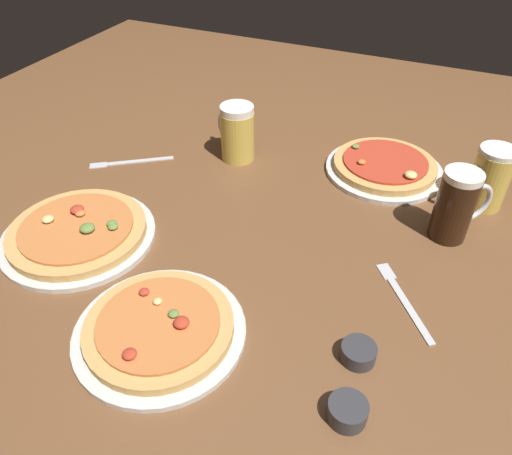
{
  "coord_description": "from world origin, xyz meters",
  "views": [
    {
      "loc": [
        0.34,
        -0.76,
        0.7
      ],
      "look_at": [
        0.0,
        0.0,
        0.02
      ],
      "focal_mm": 34.38,
      "sensor_mm": 36.0,
      "label": 1
    }
  ],
  "objects_px": {
    "pizza_plate_side": "(78,233)",
    "ramekin_sauce": "(358,353)",
    "ramekin_butter": "(347,411)",
    "beer_mug_pale": "(456,205)",
    "pizza_plate_far": "(384,167)",
    "beer_mug_amber": "(237,133)",
    "fork_left": "(130,162)",
    "beer_mug_dark": "(488,178)",
    "fork_spare": "(403,299)",
    "pizza_plate_near": "(159,329)"
  },
  "relations": [
    {
      "from": "pizza_plate_far",
      "to": "fork_left",
      "type": "bearing_deg",
      "value": -159.83
    },
    {
      "from": "pizza_plate_near",
      "to": "fork_left",
      "type": "xyz_separation_m",
      "value": [
        -0.39,
        0.46,
        -0.01
      ]
    },
    {
      "from": "beer_mug_dark",
      "to": "ramekin_sauce",
      "type": "relative_size",
      "value": 2.49
    },
    {
      "from": "beer_mug_dark",
      "to": "beer_mug_pale",
      "type": "distance_m",
      "value": 0.16
    },
    {
      "from": "pizza_plate_near",
      "to": "pizza_plate_far",
      "type": "height_order",
      "value": "pizza_plate_far"
    },
    {
      "from": "pizza_plate_far",
      "to": "fork_left",
      "type": "relative_size",
      "value": 1.57
    },
    {
      "from": "beer_mug_amber",
      "to": "pizza_plate_near",
      "type": "bearing_deg",
      "value": -76.92
    },
    {
      "from": "ramekin_butter",
      "to": "beer_mug_dark",
      "type": "bearing_deg",
      "value": 78.19
    },
    {
      "from": "beer_mug_pale",
      "to": "ramekin_sauce",
      "type": "xyz_separation_m",
      "value": [
        -0.1,
        -0.4,
        -0.07
      ]
    },
    {
      "from": "pizza_plate_near",
      "to": "ramekin_butter",
      "type": "relative_size",
      "value": 4.94
    },
    {
      "from": "pizza_plate_far",
      "to": "beer_mug_pale",
      "type": "bearing_deg",
      "value": -46.51
    },
    {
      "from": "beer_mug_pale",
      "to": "fork_left",
      "type": "bearing_deg",
      "value": -177.43
    },
    {
      "from": "beer_mug_pale",
      "to": "ramekin_butter",
      "type": "relative_size",
      "value": 2.64
    },
    {
      "from": "fork_left",
      "to": "ramekin_butter",
      "type": "bearing_deg",
      "value": -32.87
    },
    {
      "from": "pizza_plate_far",
      "to": "beer_mug_pale",
      "type": "relative_size",
      "value": 1.85
    },
    {
      "from": "pizza_plate_far",
      "to": "ramekin_butter",
      "type": "distance_m",
      "value": 0.72
    },
    {
      "from": "pizza_plate_side",
      "to": "beer_mug_pale",
      "type": "height_order",
      "value": "beer_mug_pale"
    },
    {
      "from": "pizza_plate_near",
      "to": "ramekin_butter",
      "type": "distance_m",
      "value": 0.35
    },
    {
      "from": "beer_mug_amber",
      "to": "ramekin_sauce",
      "type": "bearing_deg",
      "value": -47.14
    },
    {
      "from": "beer_mug_amber",
      "to": "fork_left",
      "type": "height_order",
      "value": "beer_mug_amber"
    },
    {
      "from": "pizza_plate_far",
      "to": "beer_mug_dark",
      "type": "distance_m",
      "value": 0.25
    },
    {
      "from": "pizza_plate_side",
      "to": "beer_mug_pale",
      "type": "relative_size",
      "value": 2.03
    },
    {
      "from": "beer_mug_dark",
      "to": "ramekin_butter",
      "type": "distance_m",
      "value": 0.68
    },
    {
      "from": "beer_mug_dark",
      "to": "pizza_plate_near",
      "type": "bearing_deg",
      "value": -126.93
    },
    {
      "from": "pizza_plate_side",
      "to": "beer_mug_dark",
      "type": "height_order",
      "value": "beer_mug_dark"
    },
    {
      "from": "beer_mug_amber",
      "to": "pizza_plate_far",
      "type": "bearing_deg",
      "value": 13.0
    },
    {
      "from": "ramekin_sauce",
      "to": "pizza_plate_far",
      "type": "bearing_deg",
      "value": 98.57
    },
    {
      "from": "ramekin_sauce",
      "to": "pizza_plate_side",
      "type": "bearing_deg",
      "value": 174.84
    },
    {
      "from": "pizza_plate_near",
      "to": "ramekin_sauce",
      "type": "xyz_separation_m",
      "value": [
        0.33,
        0.09,
        -0.0
      ]
    },
    {
      "from": "fork_left",
      "to": "beer_mug_amber",
      "type": "bearing_deg",
      "value": 29.87
    },
    {
      "from": "beer_mug_amber",
      "to": "fork_spare",
      "type": "xyz_separation_m",
      "value": [
        0.52,
        -0.34,
        -0.07
      ]
    },
    {
      "from": "beer_mug_dark",
      "to": "beer_mug_amber",
      "type": "relative_size",
      "value": 0.99
    },
    {
      "from": "beer_mug_amber",
      "to": "beer_mug_dark",
      "type": "bearing_deg",
      "value": 3.72
    },
    {
      "from": "pizza_plate_near",
      "to": "pizza_plate_far",
      "type": "bearing_deg",
      "value": 70.67
    },
    {
      "from": "beer_mug_pale",
      "to": "ramekin_butter",
      "type": "bearing_deg",
      "value": -99.22
    },
    {
      "from": "ramekin_sauce",
      "to": "fork_left",
      "type": "xyz_separation_m",
      "value": [
        -0.73,
        0.37,
        -0.01
      ]
    },
    {
      "from": "pizza_plate_side",
      "to": "ramekin_butter",
      "type": "relative_size",
      "value": 5.37
    },
    {
      "from": "fork_left",
      "to": "pizza_plate_far",
      "type": "bearing_deg",
      "value": 20.17
    },
    {
      "from": "beer_mug_amber",
      "to": "ramekin_butter",
      "type": "relative_size",
      "value": 2.44
    },
    {
      "from": "pizza_plate_far",
      "to": "pizza_plate_side",
      "type": "distance_m",
      "value": 0.77
    },
    {
      "from": "pizza_plate_side",
      "to": "ramekin_sauce",
      "type": "height_order",
      "value": "pizza_plate_side"
    },
    {
      "from": "fork_left",
      "to": "ramekin_sauce",
      "type": "bearing_deg",
      "value": -26.72
    },
    {
      "from": "beer_mug_dark",
      "to": "beer_mug_amber",
      "type": "distance_m",
      "value": 0.63
    },
    {
      "from": "pizza_plate_side",
      "to": "beer_mug_dark",
      "type": "relative_size",
      "value": 2.21
    },
    {
      "from": "pizza_plate_near",
      "to": "pizza_plate_side",
      "type": "distance_m",
      "value": 0.34
    },
    {
      "from": "beer_mug_dark",
      "to": "fork_left",
      "type": "distance_m",
      "value": 0.9
    },
    {
      "from": "pizza_plate_side",
      "to": "ramekin_butter",
      "type": "bearing_deg",
      "value": -14.57
    },
    {
      "from": "pizza_plate_side",
      "to": "beer_mug_amber",
      "type": "height_order",
      "value": "beer_mug_amber"
    },
    {
      "from": "fork_left",
      "to": "fork_spare",
      "type": "xyz_separation_m",
      "value": [
        0.77,
        -0.2,
        0.0
      ]
    },
    {
      "from": "pizza_plate_near",
      "to": "beer_mug_dark",
      "type": "distance_m",
      "value": 0.81
    }
  ]
}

